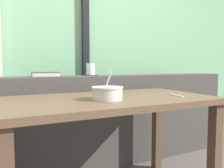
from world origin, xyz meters
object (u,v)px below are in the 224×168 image
fork_utensil (176,95)px  coaster_square (91,75)px  juice_glass (91,70)px  soup_bowl (107,93)px  breakfast_table (110,114)px  closed_book (46,74)px

fork_utensil → coaster_square: bearing=125.2°
juice_glass → coaster_square: bearing=0.0°
juice_glass → soup_bowl: 0.72m
breakfast_table → coaster_square: (0.11, 0.62, 0.21)m
breakfast_table → soup_bowl: bearing=-123.8°
soup_bowl → breakfast_table: bearing=56.2°
coaster_square → fork_utensil: bearing=-66.7°
coaster_square → soup_bowl: 0.72m
soup_bowl → fork_utensil: (0.47, -0.03, -0.03)m
coaster_square → juice_glass: bearing=0.0°
closed_book → fork_utensil: closed_book is taller
juice_glass → fork_utensil: juice_glass is taller
breakfast_table → closed_book: size_ratio=5.29×
coaster_square → breakfast_table: bearing=-99.9°
breakfast_table → soup_bowl: soup_bowl is taller
soup_bowl → juice_glass: bearing=77.1°
breakfast_table → coaster_square: size_ratio=12.45×
breakfast_table → fork_utensil: bearing=-13.8°
coaster_square → soup_bowl: size_ratio=0.56×
soup_bowl → fork_utensil: soup_bowl is taller
closed_book → soup_bowl: size_ratio=1.32×
coaster_square → soup_bowl: (-0.16, -0.69, -0.07)m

